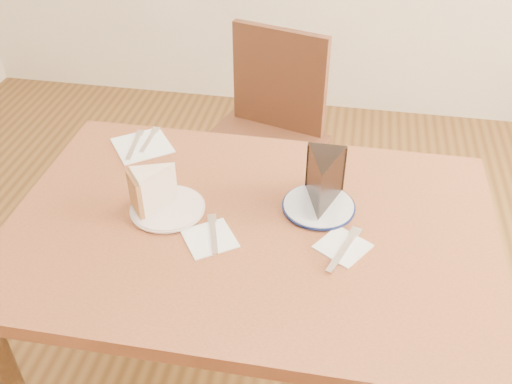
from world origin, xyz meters
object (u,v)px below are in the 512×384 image
at_px(chair_far, 263,142).
at_px(chocolate_cake, 323,184).
at_px(table, 250,253).
at_px(carrot_cake, 157,188).
at_px(plate_cream, 168,208).
at_px(plate_navy, 319,206).

distance_m(chair_far, chocolate_cake, 0.79).
xyz_separation_m(table, chocolate_cake, (0.17, 0.10, 0.17)).
relative_size(table, carrot_cake, 11.47).
xyz_separation_m(chair_far, plate_cream, (-0.12, -0.75, 0.26)).
relative_size(chair_far, plate_navy, 5.03).
bearing_deg(plate_navy, chair_far, 110.99).
xyz_separation_m(table, plate_navy, (0.16, 0.09, 0.10)).
bearing_deg(plate_cream, chocolate_cake, 12.13).
height_order(table, carrot_cake, carrot_cake).
height_order(plate_navy, chocolate_cake, chocolate_cake).
distance_m(plate_navy, carrot_cake, 0.41).
height_order(chair_far, plate_cream, chair_far).
bearing_deg(table, chair_far, 97.33).
bearing_deg(chocolate_cake, table, 31.50).
bearing_deg(plate_cream, carrot_cake, 164.91).
relative_size(chair_far, plate_cream, 4.93).
bearing_deg(table, chocolate_cake, 30.35).
distance_m(carrot_cake, chocolate_cake, 0.41).
xyz_separation_m(plate_navy, carrot_cake, (-0.40, -0.07, 0.06)).
bearing_deg(plate_navy, chocolate_cake, 42.92).
relative_size(table, plate_navy, 6.74).
relative_size(plate_navy, chocolate_cake, 1.30).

